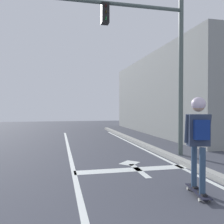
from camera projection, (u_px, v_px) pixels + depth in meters
lane_line_center at (75, 176)px, 5.60m from camera, size 0.12×20.00×0.01m
lane_line_curbside at (185, 169)px, 6.24m from camera, size 0.12×20.00×0.01m
stop_bar at (132, 169)px, 6.23m from camera, size 3.05×0.40×0.01m
lane_arrow_stem at (139, 170)px, 6.14m from camera, size 0.16×1.40×0.01m
lane_arrow_head at (130, 163)px, 6.97m from camera, size 0.71×0.71×0.01m
curb_strip at (193, 166)px, 6.29m from camera, size 0.24×24.00×0.14m
skateboard at (198, 191)px, 4.40m from camera, size 0.35×0.88×0.09m
skater at (199, 131)px, 4.37m from camera, size 0.48×0.64×1.76m
traffic_signal_mast at (147, 45)px, 7.85m from camera, size 5.44×0.34×5.46m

